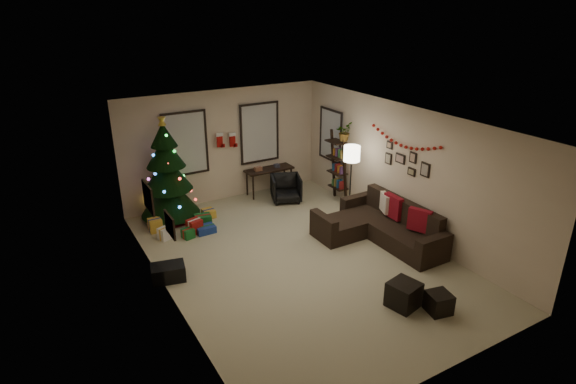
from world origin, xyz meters
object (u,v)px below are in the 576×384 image
object	(u,v)px
sofa	(380,227)
desk	(269,171)
desk_chair	(286,188)
bookshelf	(338,168)
christmas_tree	(167,177)

from	to	relation	value
sofa	desk	world-z (taller)	sofa
desk	desk_chair	size ratio (longest dim) A/B	1.88
desk	desk_chair	bearing A→B (deg)	-79.85
desk_chair	bookshelf	size ratio (longest dim) A/B	0.37
christmas_tree	desk	xyz separation A→B (m)	(2.64, 0.21, -0.41)
desk	sofa	bearing A→B (deg)	-76.72
desk_chair	bookshelf	distance (m)	1.36
desk	desk_chair	distance (m)	0.71
desk	christmas_tree	bearing A→B (deg)	-175.42
sofa	bookshelf	world-z (taller)	bookshelf
christmas_tree	desk_chair	xyz separation A→B (m)	(2.75, -0.44, -0.67)
desk_chair	christmas_tree	bearing A→B (deg)	-167.90
christmas_tree	desk	world-z (taller)	christmas_tree
desk	bookshelf	xyz separation A→B (m)	(1.22, -1.24, 0.26)
desk	bookshelf	distance (m)	1.76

